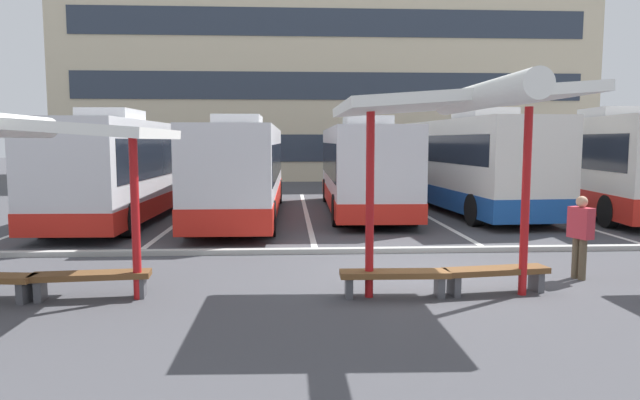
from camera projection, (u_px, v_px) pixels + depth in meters
The scene contains 20 objects.
ground_plane at pixel (430, 277), 10.96m from camera, with size 160.00×160.00×0.00m, color #47474C.
terminal_building at pixel (325, 44), 42.37m from camera, with size 35.46×14.02×22.52m.
coach_bus_0 at pixel (127, 169), 18.90m from camera, with size 2.79×10.72×3.60m.
coach_bus_1 at pixel (243, 171), 19.46m from camera, with size 2.57×11.54×3.44m.
coach_bus_2 at pixel (363, 169), 20.74m from camera, with size 2.82×10.25×3.46m.
coach_bus_3 at pixel (468, 165), 20.90m from camera, with size 3.33×10.43×3.74m.
coach_bus_4 at pixel (592, 165), 20.76m from camera, with size 3.49×11.19×3.75m.
lane_stripe_0 at pixel (73, 214), 20.23m from camera, with size 0.16×14.00×0.01m, color white.
lane_stripe_1 at pixel (191, 213), 20.46m from camera, with size 0.16×14.00×0.01m, color white.
lane_stripe_2 at pixel (306, 213), 20.70m from camera, with size 0.16×14.00×0.01m, color white.
lane_stripe_3 at pixel (419, 212), 20.93m from camera, with size 0.16×14.00×0.01m, color white.
lane_stripe_4 at pixel (529, 211), 21.16m from camera, with size 0.16×14.00×0.01m, color white.
lane_stripe_5 at pixel (637, 210), 21.40m from camera, with size 0.16×14.00×0.01m, color white.
waiting_shelter_0 at pixel (19, 129), 8.76m from camera, with size 4.34×5.00×3.11m.
bench_1 at pixel (91, 279), 9.38m from camera, with size 1.95×0.60×0.45m.
waiting_shelter_1 at pixel (456, 106), 8.99m from camera, with size 3.65×4.93×3.48m.
bench_2 at pixel (394, 277), 9.49m from camera, with size 1.85×0.46×0.45m.
bench_3 at pixel (496, 274), 9.73m from camera, with size 1.89×0.67×0.45m.
platform_kerb at pixel (405, 250), 13.33m from camera, with size 44.00×0.24×0.12m, color #ADADA8.
waiting_passenger_1 at pixel (580, 232), 10.68m from camera, with size 0.37×0.51×1.60m.
Camera 1 is at (-2.73, -10.61, 2.63)m, focal length 31.60 mm.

